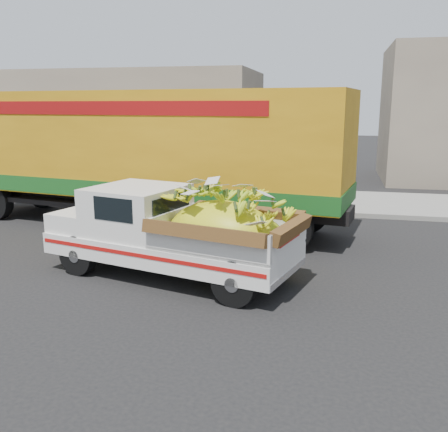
# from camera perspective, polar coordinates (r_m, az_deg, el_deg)

# --- Properties ---
(ground) EXTENTS (100.00, 100.00, 0.00)m
(ground) POSITION_cam_1_polar(r_m,az_deg,el_deg) (10.98, -14.86, -6.06)
(ground) COLOR black
(ground) RESTS_ON ground
(curb) EXTENTS (60.00, 0.25, 0.15)m
(curb) POSITION_cam_1_polar(r_m,az_deg,el_deg) (16.84, -4.58, 1.07)
(curb) COLOR gray
(curb) RESTS_ON ground
(sidewalk) EXTENTS (60.00, 4.00, 0.14)m
(sidewalk) POSITION_cam_1_polar(r_m,az_deg,el_deg) (18.82, -2.68, 2.31)
(sidewalk) COLOR gray
(sidewalk) RESTS_ON ground
(building_left) EXTENTS (18.00, 6.00, 5.00)m
(building_left) POSITION_cam_1_polar(r_m,az_deg,el_deg) (27.06, -16.07, 10.16)
(building_left) COLOR gray
(building_left) RESTS_ON ground
(pickup_truck) EXTENTS (5.42, 3.09, 1.80)m
(pickup_truck) POSITION_cam_1_polar(r_m,az_deg,el_deg) (9.89, -4.27, -1.90)
(pickup_truck) COLOR black
(pickup_truck) RESTS_ON ground
(semi_trailer) EXTENTS (12.07, 4.36, 3.80)m
(semi_trailer) POSITION_cam_1_polar(r_m,az_deg,el_deg) (14.43, -9.62, 7.22)
(semi_trailer) COLOR black
(semi_trailer) RESTS_ON ground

